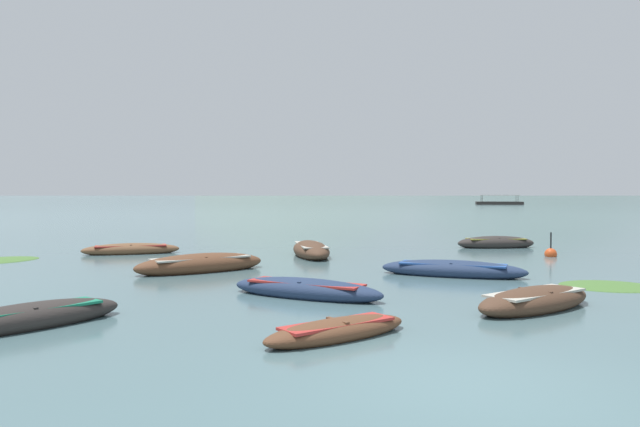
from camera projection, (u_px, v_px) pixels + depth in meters
name	position (u px, v px, depth m)	size (l,w,h in m)	color
ground_plane	(299.00, 195.00, 1505.97)	(6000.00, 6000.00, 0.00)	slate
mountain_1	(38.00, 127.00, 2190.56)	(1929.31, 1929.31, 507.07)	slate
mountain_2	(285.00, 151.00, 2183.97)	(1310.20, 1310.20, 326.50)	slate
mountain_3	(526.00, 154.00, 2487.34)	(1428.04, 1428.04, 350.66)	#4C5B56
rowboat_0	(338.00, 330.00, 10.31)	(2.99, 2.42, 0.44)	brown
rowboat_1	(452.00, 270.00, 18.16)	(4.60, 2.82, 0.62)	navy
rowboat_2	(29.00, 318.00, 11.14)	(3.22, 3.39, 0.59)	#2D2826
rowboat_3	(131.00, 250.00, 24.89)	(4.17, 2.12, 0.57)	brown
rowboat_4	(311.00, 250.00, 24.01)	(1.90, 4.62, 0.77)	#4C3323
rowboat_5	(496.00, 243.00, 27.77)	(3.81, 1.47, 0.69)	#2D2826
rowboat_6	(201.00, 264.00, 19.22)	(4.47, 3.56, 0.74)	brown
rowboat_7	(306.00, 290.00, 14.45)	(4.11, 2.97, 0.58)	navy
rowboat_8	(535.00, 301.00, 12.88)	(3.67, 3.02, 0.62)	#4C3323
ferry_0	(499.00, 203.00, 141.81)	(11.51, 6.20, 2.54)	#2D2826
mooring_buoy	(551.00, 254.00, 23.77)	(0.49, 0.49, 1.14)	#DB4C1E
weed_patch_1	(140.00, 251.00, 26.04)	(2.49, 2.30, 0.14)	#2D5628
weed_patch_2	(609.00, 286.00, 16.09)	(2.17, 2.60, 0.14)	#477033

